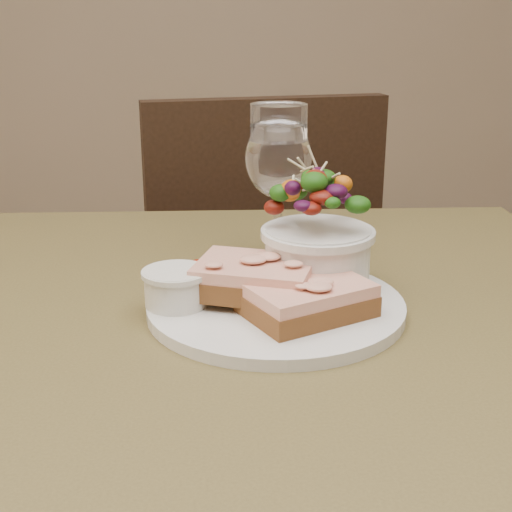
{
  "coord_description": "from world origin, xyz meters",
  "views": [
    {
      "loc": [
        -0.03,
        -0.64,
        1.04
      ],
      "look_at": [
        0.0,
        0.01,
        0.81
      ],
      "focal_mm": 50.0,
      "sensor_mm": 36.0,
      "label": 1
    }
  ],
  "objects_px": {
    "sandwich_front": "(307,298)",
    "salad_bowl": "(318,231)",
    "chair_far": "(245,375)",
    "ramekin": "(176,286)",
    "cafe_table": "(254,407)",
    "dinner_plate": "(276,306)",
    "sandwich_back": "(255,278)",
    "wine_glass": "(278,163)"
  },
  "relations": [
    {
      "from": "sandwich_back",
      "to": "wine_glass",
      "type": "distance_m",
      "value": 0.16
    },
    {
      "from": "cafe_table",
      "to": "wine_glass",
      "type": "height_order",
      "value": "wine_glass"
    },
    {
      "from": "chair_far",
      "to": "dinner_plate",
      "type": "bearing_deg",
      "value": 79.33
    },
    {
      "from": "cafe_table",
      "to": "sandwich_back",
      "type": "height_order",
      "value": "sandwich_back"
    },
    {
      "from": "dinner_plate",
      "to": "salad_bowl",
      "type": "height_order",
      "value": "salad_bowl"
    },
    {
      "from": "salad_bowl",
      "to": "wine_glass",
      "type": "distance_m",
      "value": 0.11
    },
    {
      "from": "ramekin",
      "to": "wine_glass",
      "type": "xyz_separation_m",
      "value": [
        0.11,
        0.14,
        0.09
      ]
    },
    {
      "from": "sandwich_back",
      "to": "salad_bowl",
      "type": "xyz_separation_m",
      "value": [
        0.07,
        0.04,
        0.04
      ]
    },
    {
      "from": "sandwich_back",
      "to": "cafe_table",
      "type": "bearing_deg",
      "value": -79.94
    },
    {
      "from": "salad_bowl",
      "to": "cafe_table",
      "type": "bearing_deg",
      "value": -140.99
    },
    {
      "from": "chair_far",
      "to": "salad_bowl",
      "type": "relative_size",
      "value": 7.09
    },
    {
      "from": "sandwich_front",
      "to": "salad_bowl",
      "type": "relative_size",
      "value": 1.1
    },
    {
      "from": "chair_far",
      "to": "wine_glass",
      "type": "xyz_separation_m",
      "value": [
        0.02,
        -0.58,
        0.58
      ]
    },
    {
      "from": "cafe_table",
      "to": "dinner_plate",
      "type": "xyz_separation_m",
      "value": [
        0.02,
        0.01,
        0.11
      ]
    },
    {
      "from": "dinner_plate",
      "to": "ramekin",
      "type": "height_order",
      "value": "ramekin"
    },
    {
      "from": "sandwich_back",
      "to": "chair_far",
      "type": "bearing_deg",
      "value": 106.07
    },
    {
      "from": "cafe_table",
      "to": "sandwich_front",
      "type": "bearing_deg",
      "value": -23.12
    },
    {
      "from": "cafe_table",
      "to": "dinner_plate",
      "type": "height_order",
      "value": "dinner_plate"
    },
    {
      "from": "sandwich_front",
      "to": "cafe_table",
      "type": "bearing_deg",
      "value": 129.2
    },
    {
      "from": "wine_glass",
      "to": "cafe_table",
      "type": "bearing_deg",
      "value": -103.01
    },
    {
      "from": "cafe_table",
      "to": "ramekin",
      "type": "relative_size",
      "value": 13.03
    },
    {
      "from": "dinner_plate",
      "to": "ramekin",
      "type": "relative_size",
      "value": 4.19
    },
    {
      "from": "sandwich_front",
      "to": "salad_bowl",
      "type": "height_order",
      "value": "salad_bowl"
    },
    {
      "from": "ramekin",
      "to": "dinner_plate",
      "type": "bearing_deg",
      "value": 3.09
    },
    {
      "from": "sandwich_back",
      "to": "dinner_plate",
      "type": "bearing_deg",
      "value": 9.95
    },
    {
      "from": "sandwich_front",
      "to": "ramekin",
      "type": "height_order",
      "value": "ramekin"
    },
    {
      "from": "cafe_table",
      "to": "chair_far",
      "type": "relative_size",
      "value": 0.89
    },
    {
      "from": "chair_far",
      "to": "ramekin",
      "type": "height_order",
      "value": "chair_far"
    },
    {
      "from": "wine_glass",
      "to": "sandwich_front",
      "type": "bearing_deg",
      "value": -85.0
    },
    {
      "from": "cafe_table",
      "to": "sandwich_front",
      "type": "xyz_separation_m",
      "value": [
        0.05,
        -0.02,
        0.13
      ]
    },
    {
      "from": "sandwich_front",
      "to": "sandwich_back",
      "type": "relative_size",
      "value": 1.04
    },
    {
      "from": "chair_far",
      "to": "salad_bowl",
      "type": "xyz_separation_m",
      "value": [
        0.06,
        -0.67,
        0.53
      ]
    },
    {
      "from": "ramekin",
      "to": "wine_glass",
      "type": "distance_m",
      "value": 0.2
    },
    {
      "from": "cafe_table",
      "to": "ramekin",
      "type": "xyz_separation_m",
      "value": [
        -0.08,
        0.01,
        0.13
      ]
    },
    {
      "from": "chair_far",
      "to": "sandwich_back",
      "type": "distance_m",
      "value": 0.86
    },
    {
      "from": "chair_far",
      "to": "ramekin",
      "type": "relative_size",
      "value": 14.65
    },
    {
      "from": "dinner_plate",
      "to": "salad_bowl",
      "type": "xyz_separation_m",
      "value": [
        0.05,
        0.04,
        0.07
      ]
    },
    {
      "from": "cafe_table",
      "to": "salad_bowl",
      "type": "distance_m",
      "value": 0.19
    },
    {
      "from": "ramekin",
      "to": "salad_bowl",
      "type": "distance_m",
      "value": 0.16
    },
    {
      "from": "chair_far",
      "to": "sandwich_back",
      "type": "bearing_deg",
      "value": 77.65
    },
    {
      "from": "cafe_table",
      "to": "sandwich_back",
      "type": "distance_m",
      "value": 0.14
    },
    {
      "from": "sandwich_front",
      "to": "chair_far",
      "type": "bearing_deg",
      "value": 65.19
    }
  ]
}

